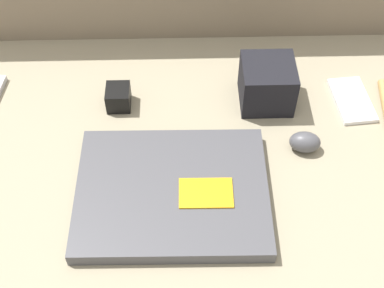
{
  "coord_description": "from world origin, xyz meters",
  "views": [
    {
      "loc": [
        -0.02,
        -0.62,
        0.87
      ],
      "look_at": [
        0.0,
        0.0,
        0.13
      ],
      "focal_mm": 50.0,
      "sensor_mm": 36.0,
      "label": 1
    }
  ],
  "objects_px": {
    "phone_silver": "(352,100)",
    "charger_brick": "(118,97)",
    "laptop": "(172,192)",
    "computer_mouse": "(305,141)",
    "camera_pouch": "(267,84)"
  },
  "relations": [
    {
      "from": "phone_silver",
      "to": "laptop",
      "type": "bearing_deg",
      "value": -154.06
    },
    {
      "from": "phone_silver",
      "to": "camera_pouch",
      "type": "bearing_deg",
      "value": 171.53
    },
    {
      "from": "laptop",
      "to": "computer_mouse",
      "type": "height_order",
      "value": "computer_mouse"
    },
    {
      "from": "computer_mouse",
      "to": "camera_pouch",
      "type": "bearing_deg",
      "value": 122.14
    },
    {
      "from": "phone_silver",
      "to": "computer_mouse",
      "type": "bearing_deg",
      "value": -140.63
    },
    {
      "from": "laptop",
      "to": "charger_brick",
      "type": "distance_m",
      "value": 0.24
    },
    {
      "from": "computer_mouse",
      "to": "charger_brick",
      "type": "xyz_separation_m",
      "value": [
        -0.35,
        0.12,
        0.0
      ]
    },
    {
      "from": "laptop",
      "to": "phone_silver",
      "type": "xyz_separation_m",
      "value": [
        0.36,
        0.22,
        -0.01
      ]
    },
    {
      "from": "charger_brick",
      "to": "laptop",
      "type": "bearing_deg",
      "value": -64.54
    },
    {
      "from": "laptop",
      "to": "computer_mouse",
      "type": "relative_size",
      "value": 5.34
    },
    {
      "from": "camera_pouch",
      "to": "charger_brick",
      "type": "xyz_separation_m",
      "value": [
        -0.29,
        -0.01,
        -0.02
      ]
    },
    {
      "from": "laptop",
      "to": "phone_silver",
      "type": "height_order",
      "value": "laptop"
    },
    {
      "from": "phone_silver",
      "to": "charger_brick",
      "type": "distance_m",
      "value": 0.46
    },
    {
      "from": "phone_silver",
      "to": "camera_pouch",
      "type": "distance_m",
      "value": 0.18
    },
    {
      "from": "computer_mouse",
      "to": "phone_silver",
      "type": "relative_size",
      "value": 0.48
    }
  ]
}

